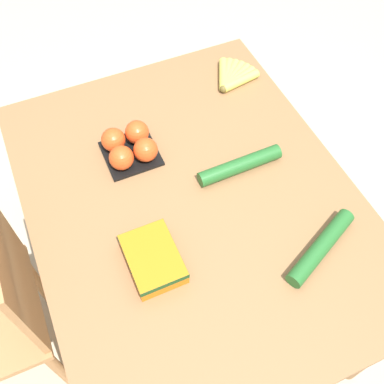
{
  "coord_description": "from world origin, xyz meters",
  "views": [
    {
      "loc": [
        -0.69,
        0.3,
        1.86
      ],
      "look_at": [
        0.0,
        0.0,
        0.75
      ],
      "focal_mm": 42.0,
      "sensor_mm": 36.0,
      "label": 1
    }
  ],
  "objects_px": {
    "tomato_pack": "(130,146)",
    "carrot_bag": "(153,258)",
    "cucumber_far": "(240,165)",
    "cucumber_near": "(321,247)",
    "banana_bunch": "(232,77)"
  },
  "relations": [
    {
      "from": "tomato_pack",
      "to": "cucumber_near",
      "type": "distance_m",
      "value": 0.66
    },
    {
      "from": "carrot_bag",
      "to": "cucumber_far",
      "type": "xyz_separation_m",
      "value": [
        0.19,
        -0.36,
        -0.01
      ]
    },
    {
      "from": "banana_bunch",
      "to": "cucumber_far",
      "type": "relative_size",
      "value": 0.6
    },
    {
      "from": "tomato_pack",
      "to": "carrot_bag",
      "type": "xyz_separation_m",
      "value": [
        -0.39,
        0.07,
        -0.01
      ]
    },
    {
      "from": "cucumber_far",
      "to": "tomato_pack",
      "type": "bearing_deg",
      "value": 56.07
    },
    {
      "from": "tomato_pack",
      "to": "cucumber_far",
      "type": "relative_size",
      "value": 0.61
    },
    {
      "from": "banana_bunch",
      "to": "tomato_pack",
      "type": "distance_m",
      "value": 0.49
    },
    {
      "from": "banana_bunch",
      "to": "cucumber_near",
      "type": "relative_size",
      "value": 0.61
    },
    {
      "from": "banana_bunch",
      "to": "tomato_pack",
      "type": "bearing_deg",
      "value": 111.65
    },
    {
      "from": "banana_bunch",
      "to": "tomato_pack",
      "type": "relative_size",
      "value": 0.98
    },
    {
      "from": "tomato_pack",
      "to": "carrot_bag",
      "type": "bearing_deg",
      "value": 169.66
    },
    {
      "from": "banana_bunch",
      "to": "carrot_bag",
      "type": "bearing_deg",
      "value": 137.26
    },
    {
      "from": "tomato_pack",
      "to": "banana_bunch",
      "type": "bearing_deg",
      "value": -68.35
    },
    {
      "from": "carrot_bag",
      "to": "cucumber_far",
      "type": "distance_m",
      "value": 0.41
    },
    {
      "from": "banana_bunch",
      "to": "tomato_pack",
      "type": "xyz_separation_m",
      "value": [
        -0.18,
        0.46,
        0.03
      ]
    }
  ]
}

